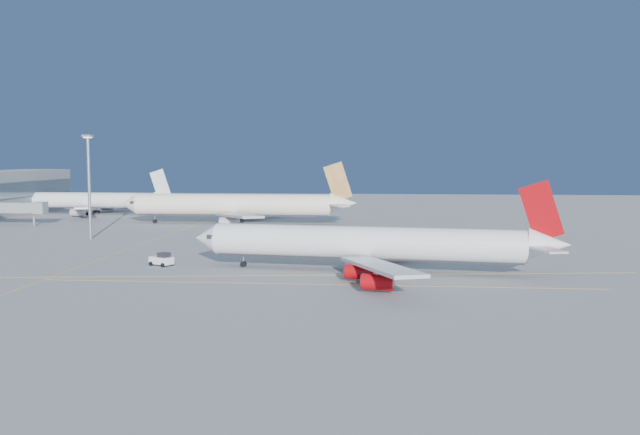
% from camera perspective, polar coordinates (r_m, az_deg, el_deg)
% --- Properties ---
extents(ground, '(500.00, 500.00, 0.00)m').
position_cam_1_polar(ground, '(127.68, -1.92, -4.20)').
color(ground, slate).
rests_on(ground, ground).
extents(jet_bridge, '(23.60, 3.60, 6.90)m').
position_cam_1_polar(jet_bridge, '(225.76, -23.54, 0.72)').
color(jet_bridge, gray).
rests_on(jet_bridge, ground).
extents(taxiway_lines, '(118.86, 140.00, 0.02)m').
position_cam_1_polar(taxiway_lines, '(136.45, -7.73, -3.64)').
color(taxiway_lines, '#F7B30D').
rests_on(taxiway_lines, ground).
extents(airliner_virgin, '(66.42, 59.20, 16.40)m').
position_cam_1_polar(airliner_virgin, '(125.00, 4.28, -2.12)').
color(airliner_virgin, white).
rests_on(airliner_virgin, ground).
extents(airliner_etihad, '(70.92, 65.76, 18.57)m').
position_cam_1_polar(airliner_etihad, '(212.39, -6.59, 0.99)').
color(airliner_etihad, silver).
rests_on(airliner_etihad, ground).
extents(airliner_third, '(58.82, 54.32, 15.80)m').
position_cam_1_polar(airliner_third, '(257.95, -17.75, 1.30)').
color(airliner_third, white).
rests_on(airliner_third, ground).
extents(pushback_tug, '(4.94, 4.20, 2.48)m').
position_cam_1_polar(pushback_tug, '(135.28, -12.54, -3.30)').
color(pushback_tug, white).
rests_on(pushback_tug, ground).
extents(light_mast, '(2.19, 2.19, 25.32)m').
position_cam_1_polar(light_mast, '(181.66, -18.00, 3.04)').
color(light_mast, gray).
rests_on(light_mast, ground).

